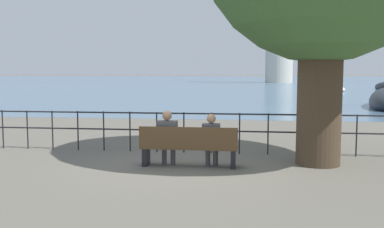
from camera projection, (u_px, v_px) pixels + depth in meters
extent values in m
plane|color=#605B51|center=(189.00, 166.00, 9.46)|extent=(1000.00, 1000.00, 0.00)
cube|color=slate|center=(244.00, 78.00, 166.93)|extent=(600.00, 300.00, 0.01)
cylinder|color=#423323|center=(319.00, 96.00, 9.52)|extent=(0.98, 0.98, 3.09)
cube|color=brown|center=(189.00, 147.00, 9.42)|extent=(2.14, 0.45, 0.05)
cube|color=brown|center=(188.00, 137.00, 9.19)|extent=(2.14, 0.04, 0.45)
cube|color=black|center=(146.00, 156.00, 9.56)|extent=(0.10, 0.41, 0.40)
cube|color=black|center=(233.00, 158.00, 9.32)|extent=(0.10, 0.41, 0.40)
cylinder|color=#4C4C51|center=(164.00, 154.00, 9.67)|extent=(0.11, 0.11, 0.45)
cylinder|color=#4C4C51|center=(173.00, 155.00, 9.64)|extent=(0.11, 0.11, 0.45)
cube|color=#4C4C51|center=(168.00, 143.00, 9.54)|extent=(0.38, 0.26, 0.14)
cube|color=#4C4C51|center=(167.00, 133.00, 9.43)|extent=(0.44, 0.24, 0.56)
sphere|color=#A87A5B|center=(167.00, 115.00, 9.39)|extent=(0.22, 0.22, 0.22)
cylinder|color=#4C4C51|center=(208.00, 155.00, 9.54)|extent=(0.11, 0.11, 0.45)
cylinder|color=#4C4C51|center=(216.00, 156.00, 9.52)|extent=(0.11, 0.11, 0.45)
cube|color=#4C4C51|center=(211.00, 144.00, 9.42)|extent=(0.33, 0.26, 0.14)
cube|color=#4C4C51|center=(211.00, 135.00, 9.31)|extent=(0.38, 0.24, 0.51)
sphere|color=#A87A5B|center=(211.00, 118.00, 9.28)|extent=(0.20, 0.20, 0.20)
cylinder|color=black|center=(3.00, 129.00, 11.70)|extent=(0.04, 0.04, 1.05)
cylinder|color=black|center=(27.00, 130.00, 11.61)|extent=(0.04, 0.04, 1.05)
cylinder|color=black|center=(52.00, 130.00, 11.52)|extent=(0.04, 0.04, 1.05)
cylinder|color=black|center=(78.00, 131.00, 11.43)|extent=(0.04, 0.04, 1.05)
cylinder|color=black|center=(104.00, 131.00, 11.34)|extent=(0.04, 0.04, 1.05)
cylinder|color=black|center=(130.00, 131.00, 11.24)|extent=(0.04, 0.04, 1.05)
cylinder|color=black|center=(157.00, 132.00, 11.15)|extent=(0.04, 0.04, 1.05)
cylinder|color=black|center=(184.00, 132.00, 11.06)|extent=(0.04, 0.04, 1.05)
cylinder|color=black|center=(211.00, 133.00, 10.97)|extent=(0.04, 0.04, 1.05)
cylinder|color=black|center=(239.00, 133.00, 10.88)|extent=(0.04, 0.04, 1.05)
cylinder|color=black|center=(268.00, 134.00, 10.79)|extent=(0.04, 0.04, 1.05)
cylinder|color=black|center=(297.00, 134.00, 10.70)|extent=(0.04, 0.04, 1.05)
cylinder|color=black|center=(327.00, 135.00, 10.60)|extent=(0.04, 0.04, 1.05)
cylinder|color=black|center=(357.00, 136.00, 10.51)|extent=(0.04, 0.04, 1.05)
cylinder|color=black|center=(198.00, 114.00, 10.97)|extent=(13.62, 0.04, 0.04)
cylinder|color=black|center=(198.00, 131.00, 11.01)|extent=(13.62, 0.04, 0.04)
ellipsoid|color=white|center=(329.00, 89.00, 49.42)|extent=(3.95, 6.19, 1.07)
cylinder|color=silver|center=(330.00, 50.00, 49.00)|extent=(0.14, 0.14, 8.25)
cylinder|color=beige|center=(280.00, 26.00, 90.66)|extent=(5.80, 5.80, 23.98)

